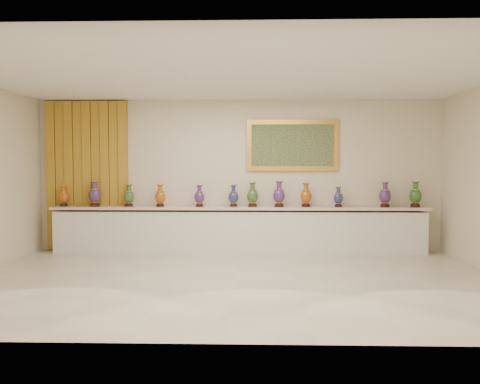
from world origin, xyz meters
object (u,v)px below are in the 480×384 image
object	(u,v)px
vase_1	(95,195)
counter	(239,230)
vase_0	(64,197)
vase_2	(129,196)

from	to	relation	value
vase_1	counter	bearing A→B (deg)	0.70
vase_0	vase_1	xyz separation A→B (m)	(0.63, -0.03, 0.04)
counter	vase_0	bearing A→B (deg)	-179.95
counter	vase_1	distance (m)	2.91
vase_1	vase_2	size ratio (longest dim) A/B	1.15
counter	vase_2	size ratio (longest dim) A/B	16.58
vase_1	vase_0	bearing A→B (deg)	177.10
vase_0	vase_1	distance (m)	0.63
counter	vase_2	world-z (taller)	vase_2
vase_0	vase_2	world-z (taller)	vase_2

